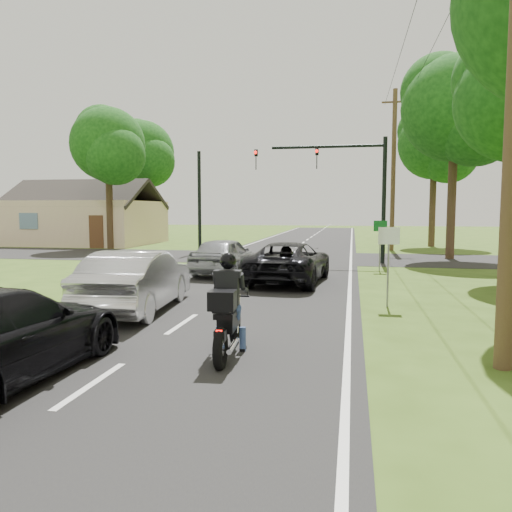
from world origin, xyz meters
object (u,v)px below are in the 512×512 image
at_px(sign_green, 380,233).
at_px(traffic_signal, 345,177).
at_px(dark_suv, 289,262).
at_px(motorcycle_rider, 228,316).
at_px(silver_suv, 224,256).
at_px(utility_pole_far, 393,169).
at_px(silver_sedan, 137,281).
at_px(sign_white, 389,247).

bearing_deg(sign_green, traffic_signal, 117.38).
bearing_deg(sign_green, dark_suv, -129.30).
height_order(motorcycle_rider, silver_suv, motorcycle_rider).
relative_size(silver_suv, utility_pole_far, 0.43).
xyz_separation_m(silver_sedan, traffic_signal, (4.95, 12.81, 3.35)).
bearing_deg(motorcycle_rider, sign_white, 55.20).
bearing_deg(silver_suv, dark_suv, 152.30).
distance_m(silver_suv, utility_pole_far, 15.88).
bearing_deg(sign_white, sign_green, 88.57).
bearing_deg(silver_sedan, traffic_signal, -116.18).
bearing_deg(traffic_signal, silver_suv, -130.88).
bearing_deg(dark_suv, sign_white, 133.12).
height_order(utility_pole_far, sign_green, utility_pole_far).
distance_m(silver_suv, sign_green, 6.64).
height_order(motorcycle_rider, traffic_signal, traffic_signal).
height_order(silver_sedan, sign_green, sign_green).
distance_m(dark_suv, silver_sedan, 6.54).
height_order(silver_suv, traffic_signal, traffic_signal).
relative_size(traffic_signal, sign_white, 3.00).
xyz_separation_m(utility_pole_far, sign_green, (-1.30, -11.02, -3.49)).
relative_size(motorcycle_rider, traffic_signal, 0.34).
distance_m(silver_sedan, utility_pole_far, 22.65).
xyz_separation_m(silver_sedan, sign_white, (6.31, 1.80, 0.81)).
bearing_deg(motorcycle_rider, dark_suv, 86.24).
bearing_deg(silver_suv, silver_sedan, 91.80).
relative_size(silver_suv, sign_white, 2.04).
distance_m(dark_suv, sign_white, 5.10).
height_order(silver_sedan, sign_white, sign_white).
height_order(silver_suv, sign_white, sign_white).
distance_m(motorcycle_rider, silver_suv, 11.27).
height_order(silver_suv, sign_green, sign_green).
distance_m(dark_suv, traffic_signal, 8.07).
bearing_deg(sign_green, sign_white, -91.43).
distance_m(motorcycle_rider, sign_green, 13.62).
distance_m(motorcycle_rider, utility_pole_far, 25.02).
xyz_separation_m(silver_suv, sign_white, (5.97, -5.70, 0.85)).
xyz_separation_m(motorcycle_rider, utility_pole_far, (4.57, 24.21, 4.35)).
distance_m(dark_suv, utility_pole_far, 16.39).
relative_size(motorcycle_rider, dark_suv, 0.42).
bearing_deg(silver_suv, motorcycle_rider, 109.32).
bearing_deg(motorcycle_rider, silver_sedan, 129.46).
xyz_separation_m(silver_suv, sign_green, (6.17, 2.30, 0.85)).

